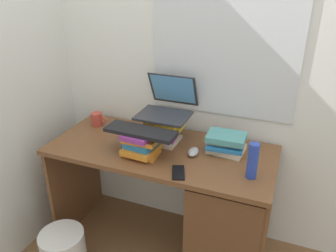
{
  "coord_description": "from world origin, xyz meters",
  "views": [
    {
      "loc": [
        0.69,
        -1.64,
        1.77
      ],
      "look_at": [
        0.06,
        -0.04,
        0.95
      ],
      "focal_mm": 35.23,
      "sensor_mm": 36.0,
      "label": 1
    }
  ],
  "objects": [
    {
      "name": "laptop",
      "position": [
        -0.02,
        0.16,
        1.0
      ],
      "size": [
        0.32,
        0.35,
        0.23
      ],
      "color": "#2D2D33",
      "rests_on": "book_stack_tall"
    },
    {
      "name": "wall_left",
      "position": [
        -0.9,
        0.0,
        1.3
      ],
      "size": [
        0.05,
        6.0,
        2.6
      ],
      "primitive_type": "cube",
      "color": "silver",
      "rests_on": "ground"
    },
    {
      "name": "book_stack_tall",
      "position": [
        -0.02,
        0.09,
        0.86
      ],
      "size": [
        0.23,
        0.19,
        0.17
      ],
      "color": "beige",
      "rests_on": "desk"
    },
    {
      "name": "ground_plane",
      "position": [
        0.0,
        0.0,
        0.0
      ],
      "size": [
        6.0,
        6.0,
        0.0
      ],
      "primitive_type": "plane",
      "color": "brown"
    },
    {
      "name": "computer_mouse",
      "position": [
        0.21,
        0.0,
        0.79
      ],
      "size": [
        0.06,
        0.1,
        0.04
      ],
      "primitive_type": "ellipsoid",
      "color": "#A5A8AD",
      "rests_on": "desk"
    },
    {
      "name": "water_bottle",
      "position": [
        0.56,
        -0.12,
        0.87
      ],
      "size": [
        0.06,
        0.06,
        0.2
      ],
      "primitive_type": "cylinder",
      "color": "#263FA5",
      "rests_on": "desk"
    },
    {
      "name": "keyboard",
      "position": [
        -0.08,
        -0.12,
        0.93
      ],
      "size": [
        0.42,
        0.15,
        0.02
      ],
      "primitive_type": "cube",
      "rotation": [
        0.0,
        0.0,
        -0.03
      ],
      "color": "black",
      "rests_on": "book_stack_keyboard_riser"
    },
    {
      "name": "book_stack_side",
      "position": [
        0.38,
        0.11,
        0.83
      ],
      "size": [
        0.24,
        0.2,
        0.12
      ],
      "color": "beige",
      "rests_on": "desk"
    },
    {
      "name": "wall_back",
      "position": [
        0.0,
        0.35,
        1.3
      ],
      "size": [
        6.0,
        0.06,
        2.6
      ],
      "color": "silver",
      "rests_on": "ground"
    },
    {
      "name": "mug",
      "position": [
        -0.55,
        0.15,
        0.82
      ],
      "size": [
        0.12,
        0.08,
        0.09
      ],
      "color": "#B23F33",
      "rests_on": "desk"
    },
    {
      "name": "book_stack_keyboard_riser",
      "position": [
        -0.08,
        -0.12,
        0.84
      ],
      "size": [
        0.21,
        0.2,
        0.14
      ],
      "color": "orange",
      "rests_on": "desk"
    },
    {
      "name": "cell_phone",
      "position": [
        0.19,
        -0.22,
        0.78
      ],
      "size": [
        0.11,
        0.15,
        0.01
      ],
      "primitive_type": "cube",
      "rotation": [
        0.0,
        0.0,
        0.36
      ],
      "color": "black",
      "rests_on": "desk"
    },
    {
      "name": "desk",
      "position": [
        0.35,
        -0.02,
        0.42
      ],
      "size": [
        1.39,
        0.62,
        0.77
      ],
      "color": "brown",
      "rests_on": "ground"
    }
  ]
}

